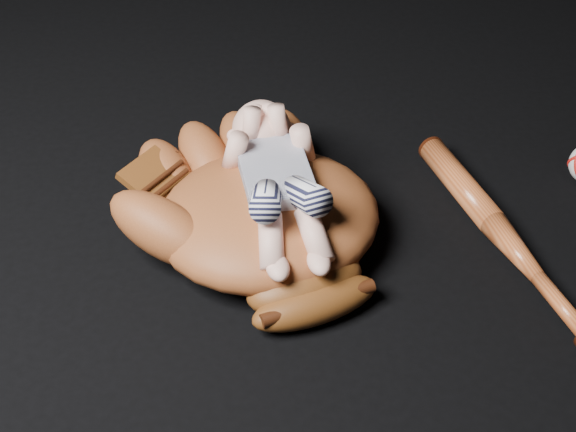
# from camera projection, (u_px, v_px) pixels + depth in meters

# --- Properties ---
(baseball_glove) EXTENTS (0.54, 0.58, 0.15)m
(baseball_glove) POSITION_uv_depth(u_px,v_px,m) (268.00, 209.00, 1.30)
(baseball_glove) COLOR brown
(baseball_glove) RESTS_ON ground
(newborn_baby) EXTENTS (0.19, 0.36, 0.14)m
(newborn_baby) POSITION_uv_depth(u_px,v_px,m) (279.00, 181.00, 1.27)
(newborn_baby) COLOR #E8AA95
(newborn_baby) RESTS_ON baseball_glove
(baseball_bat) EXTENTS (0.15, 0.47, 0.04)m
(baseball_bat) POSITION_uv_depth(u_px,v_px,m) (502.00, 234.00, 1.34)
(baseball_bat) COLOR #A64920
(baseball_bat) RESTS_ON ground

